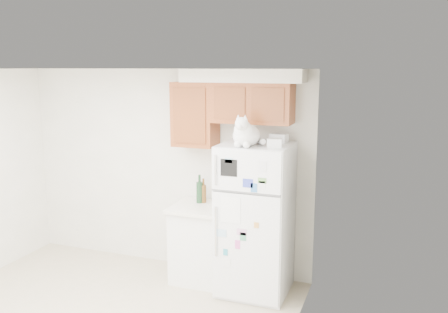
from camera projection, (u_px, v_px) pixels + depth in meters
The scene contains 8 objects.
room_shell at pixel (87, 162), 4.27m from camera, with size 3.84×4.04×2.52m.
refrigerator at pixel (255, 219), 5.27m from camera, with size 0.76×0.78×1.70m.
base_counter at pixel (201, 242), 5.65m from camera, with size 0.64×0.64×0.92m.
cat at pixel (246, 134), 4.95m from camera, with size 0.34×0.50×0.35m.
storage_box_back at pixel (279, 138), 5.19m from camera, with size 0.18×0.13×0.10m, color white.
storage_box_front at pixel (274, 143), 4.92m from camera, with size 0.15×0.11×0.09m, color white.
bottle_green at pixel (200, 189), 5.65m from camera, with size 0.08×0.08×0.34m, color #19381E, non-canonical shape.
bottle_amber at pixel (203, 191), 5.65m from camera, with size 0.07×0.07×0.29m, color #593814, non-canonical shape.
Camera 1 is at (2.72, -3.26, 2.52)m, focal length 38.00 mm.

